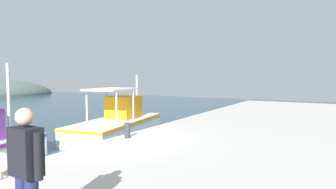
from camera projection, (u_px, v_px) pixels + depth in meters
quay_pier at (262, 176)px, 7.18m from camera, size 36.00×10.00×0.80m
fishing_boat_third at (118, 123)px, 13.92m from camera, size 6.29×3.24×2.99m
fisherman_standing at (26, 170)px, 3.50m from camera, size 0.26×0.61×1.71m
mooring_bollard_second at (127, 130)px, 9.74m from camera, size 0.20×0.20×0.51m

